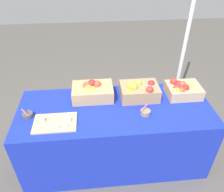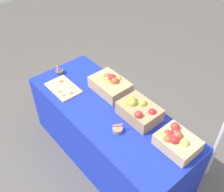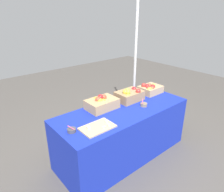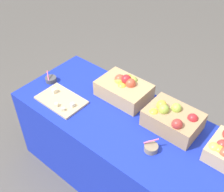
% 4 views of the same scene
% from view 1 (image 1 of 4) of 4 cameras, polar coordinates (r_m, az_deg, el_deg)
% --- Properties ---
extents(ground_plane, '(10.00, 10.00, 0.00)m').
position_cam_1_polar(ground_plane, '(2.70, 0.69, -15.30)').
color(ground_plane, '#56514C').
extents(table, '(1.90, 0.76, 0.74)m').
position_cam_1_polar(table, '(2.42, 0.75, -9.83)').
color(table, '#192DB7').
rests_on(table, ground_plane).
extents(apple_crate_left, '(0.34, 0.27, 0.17)m').
position_cam_1_polar(apple_crate_left, '(2.41, 17.62, 1.60)').
color(apple_crate_left, tan).
rests_on(apple_crate_left, table).
extents(apple_crate_middle, '(0.38, 0.27, 0.20)m').
position_cam_1_polar(apple_crate_middle, '(2.28, 7.00, 1.34)').
color(apple_crate_middle, tan).
rests_on(apple_crate_middle, table).
extents(apple_crate_right, '(0.41, 0.28, 0.19)m').
position_cam_1_polar(apple_crate_right, '(2.28, -5.06, 1.42)').
color(apple_crate_right, tan).
rests_on(apple_crate_right, table).
extents(cutting_board_front, '(0.38, 0.25, 0.05)m').
position_cam_1_polar(cutting_board_front, '(2.06, -14.38, -6.68)').
color(cutting_board_front, '#D1B284').
rests_on(cutting_board_front, table).
extents(sample_bowl_near, '(0.10, 0.10, 0.09)m').
position_cam_1_polar(sample_bowl_near, '(2.11, 8.58, -4.14)').
color(sample_bowl_near, gray).
rests_on(sample_bowl_near, table).
extents(sample_bowl_mid, '(0.10, 0.10, 0.09)m').
position_cam_1_polar(sample_bowl_mid, '(2.20, -20.84, -4.57)').
color(sample_bowl_mid, '#4C4C51').
rests_on(sample_bowl_mid, table).
extents(tent_pole, '(0.04, 0.04, 2.24)m').
position_cam_1_polar(tent_pole, '(2.74, 18.35, 13.04)').
color(tent_pole, white).
rests_on(tent_pole, ground_plane).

